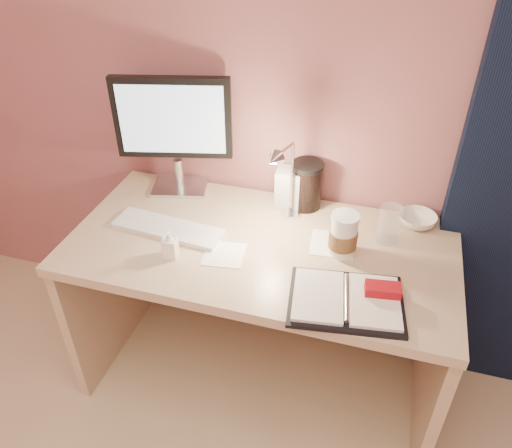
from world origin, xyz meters
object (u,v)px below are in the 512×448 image
(desk, at_px, (265,277))
(product_box, at_px, (290,188))
(dark_jar, at_px, (306,187))
(keyboard, at_px, (168,228))
(clear_cup, at_px, (389,224))
(lotion_bottle, at_px, (170,243))
(bowl, at_px, (417,220))
(monitor, at_px, (174,125))
(planner, at_px, (349,299))
(desk_lamp, at_px, (294,180))
(coffee_cup, at_px, (343,236))

(desk, relative_size, product_box, 8.58)
(desk, relative_size, dark_jar, 8.11)
(keyboard, xyz_separation_m, clear_cup, (0.79, 0.17, 0.06))
(lotion_bottle, bearing_deg, clear_cup, 22.97)
(desk, height_order, bowl, bowl)
(monitor, xyz_separation_m, keyboard, (0.08, -0.29, -0.28))
(planner, bearing_deg, monitor, 140.29)
(planner, distance_m, bowl, 0.53)
(dark_jar, relative_size, desk_lamp, 0.52)
(keyboard, distance_m, product_box, 0.50)
(clear_cup, bearing_deg, planner, -103.76)
(planner, bearing_deg, lotion_bottle, 166.77)
(lotion_bottle, distance_m, desk_lamp, 0.49)
(dark_jar, bearing_deg, planner, -64.04)
(planner, relative_size, coffee_cup, 2.42)
(bowl, xyz_separation_m, dark_jar, (-0.43, 0.01, 0.06))
(planner, distance_m, product_box, 0.58)
(planner, height_order, dark_jar, dark_jar)
(lotion_bottle, bearing_deg, desk, 39.14)
(dark_jar, distance_m, desk_lamp, 0.20)
(planner, relative_size, dark_jar, 2.26)
(product_box, bearing_deg, dark_jar, 12.41)
(desk, bearing_deg, clear_cup, 9.70)
(keyboard, bearing_deg, desk_lamp, 24.07)
(coffee_cup, distance_m, desk_lamp, 0.27)
(bowl, relative_size, lotion_bottle, 1.33)
(clear_cup, bearing_deg, product_box, 162.61)
(desk, distance_m, coffee_cup, 0.42)
(coffee_cup, height_order, bowl, coffee_cup)
(desk, relative_size, clear_cup, 9.87)
(keyboard, distance_m, coffee_cup, 0.65)
(desk, height_order, product_box, product_box)
(dark_jar, bearing_deg, monitor, -177.62)
(desk_lamp, bearing_deg, dark_jar, 98.77)
(keyboard, height_order, desk_lamp, desk_lamp)
(monitor, bearing_deg, desk_lamp, -28.59)
(bowl, bearing_deg, keyboard, -161.52)
(bowl, bearing_deg, coffee_cup, -135.00)
(bowl, distance_m, lotion_bottle, 0.93)
(monitor, distance_m, dark_jar, 0.57)
(lotion_bottle, height_order, dark_jar, dark_jar)
(coffee_cup, bearing_deg, planner, -76.19)
(monitor, height_order, coffee_cup, monitor)
(bowl, height_order, desk_lamp, desk_lamp)
(keyboard, height_order, clear_cup, clear_cup)
(keyboard, height_order, coffee_cup, coffee_cup)
(monitor, xyz_separation_m, dark_jar, (0.54, 0.02, -0.20))
(clear_cup, height_order, bowl, clear_cup)
(bowl, xyz_separation_m, lotion_bottle, (-0.82, -0.43, 0.03))
(keyboard, xyz_separation_m, bowl, (0.89, 0.30, 0.01))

